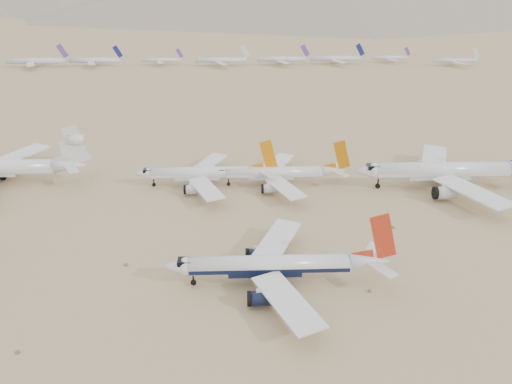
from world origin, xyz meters
TOP-DOWN VIEW (x-y plane):
  - ground at (0.00, 0.00)m, footprint 7000.00×7000.00m
  - main_airliner at (5.01, 5.69)m, footprint 47.73×46.61m
  - row2_navy_widebody at (63.90, 58.44)m, footprint 57.75×56.47m
  - row2_gold_tail at (9.86, 62.51)m, footprint 42.34×41.41m
  - row2_orange_tail at (-14.06, 62.82)m, footprint 43.15×42.21m
  - row2_white_trijet at (-80.98, 67.19)m, footprint 55.59×54.33m
  - distant_storage_row at (-53.47, 301.96)m, footprint 451.47×47.70m

SIDE VIEW (x-z plane):
  - ground at x=0.00m, z-range 0.00..0.00m
  - row2_gold_tail at x=9.86m, z-range -3.32..11.75m
  - row2_orange_tail at x=-14.06m, z-range -3.38..12.02m
  - distant_storage_row at x=-53.47m, z-range -3.16..11.80m
  - main_airliner at x=5.01m, z-range -3.79..13.05m
  - row2_white_trijet at x=-80.98m, z-range -4.15..15.55m
  - row2_navy_widebody at x=63.90m, z-range -4.54..16.01m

